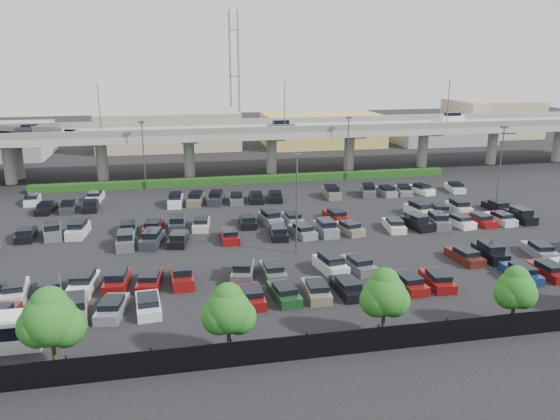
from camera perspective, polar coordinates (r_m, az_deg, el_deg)
name	(u,v)px	position (r m, az deg, el deg)	size (l,w,h in m)	color
ground	(281,230)	(63.54, 0.06, -2.07)	(280.00, 280.00, 0.00)	black
overpass	(241,134)	(92.90, -4.07, 7.97)	(150.00, 13.00, 15.80)	gray
hedge	(249,180)	(87.20, -3.26, 3.19)	(66.00, 1.60, 1.10)	#103710
fence	(363,341)	(38.29, 8.68, -13.36)	(70.00, 0.10, 2.00)	black
tree_row	(368,295)	(38.60, 9.16, -8.79)	(65.07, 3.66, 5.94)	#332316
parked_cars	(274,234)	(59.94, -0.62, -2.56)	(62.88, 41.61, 1.67)	#163E1D
light_poles	(242,175)	(63.18, -3.98, 3.64)	(66.90, 48.38, 10.30)	#444448
distant_buildings	(279,129)	(124.53, -0.10, 8.47)	(138.00, 24.00, 9.00)	gray
comm_tower	(234,74)	(134.30, -4.78, 14.03)	(2.40, 2.40, 30.00)	#444448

